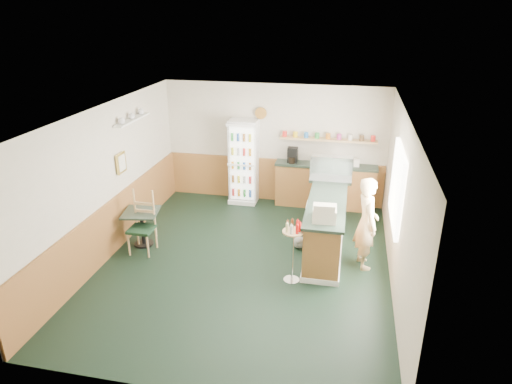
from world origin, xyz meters
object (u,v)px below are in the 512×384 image
(condiment_stand, at_px, (293,243))
(cafe_table, at_px, (142,221))
(drinks_fridge, at_px, (244,162))
(display_case, at_px, (331,170))
(cash_register, at_px, (325,214))
(cafe_chair, at_px, (143,220))
(shopkeeper, at_px, (367,223))

(condiment_stand, xyz_separation_m, cafe_table, (-2.94, 0.65, -0.22))
(drinks_fridge, relative_size, display_case, 2.31)
(display_case, relative_size, cafe_table, 1.14)
(cash_register, height_order, condiment_stand, cash_register)
(cash_register, xyz_separation_m, cafe_chair, (-3.29, 0.16, -0.51))
(display_case, distance_m, condiment_stand, 2.28)
(display_case, bearing_deg, shopkeeper, -63.82)
(cash_register, distance_m, cafe_chair, 3.33)
(display_case, xyz_separation_m, shopkeeper, (0.70, -1.42, -0.42))
(display_case, relative_size, shopkeeper, 0.51)
(display_case, bearing_deg, condiment_stand, -102.06)
(display_case, bearing_deg, cafe_table, -155.89)
(drinks_fridge, xyz_separation_m, cafe_table, (-1.39, -2.46, -0.47))
(cash_register, bearing_deg, cafe_table, 171.97)
(drinks_fridge, distance_m, condiment_stand, 3.48)
(display_case, distance_m, cafe_table, 3.80)
(condiment_stand, bearing_deg, cafe_chair, 170.17)
(cafe_table, bearing_deg, display_case, 24.11)
(display_case, bearing_deg, drinks_fridge, 154.95)
(condiment_stand, height_order, cafe_chair, cafe_chair)
(display_case, relative_size, condiment_stand, 0.77)
(drinks_fridge, bearing_deg, display_case, -25.05)
(cafe_chair, bearing_deg, display_case, 27.03)
(shopkeeper, relative_size, condiment_stand, 1.53)
(drinks_fridge, height_order, condiment_stand, drinks_fridge)
(cafe_table, xyz_separation_m, cafe_chair, (0.11, -0.16, 0.12))
(display_case, relative_size, cafe_chair, 0.71)
(condiment_stand, height_order, cafe_table, condiment_stand)
(condiment_stand, bearing_deg, shopkeeper, 32.64)
(shopkeeper, distance_m, cafe_chair, 4.01)
(display_case, xyz_separation_m, cafe_chair, (-3.29, -1.68, -0.64))
(cash_register, distance_m, condiment_stand, 0.70)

